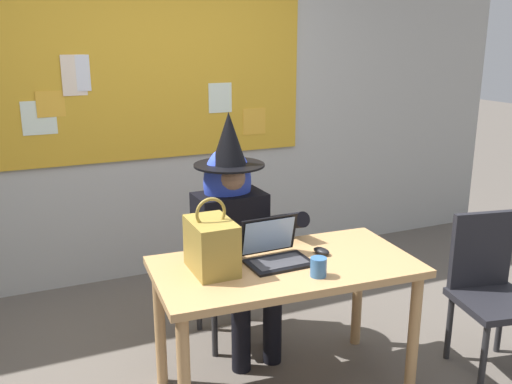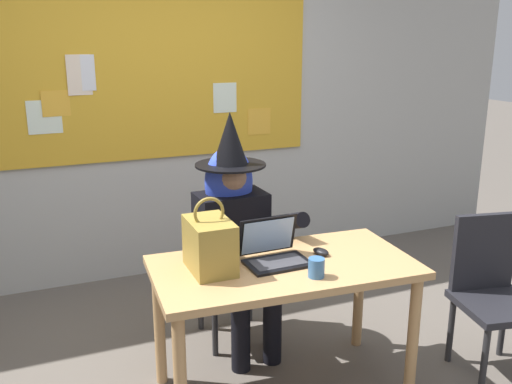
{
  "view_description": "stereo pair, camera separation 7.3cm",
  "coord_description": "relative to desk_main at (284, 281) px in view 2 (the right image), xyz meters",
  "views": [
    {
      "loc": [
        -1.02,
        -2.38,
        1.87
      ],
      "look_at": [
        0.18,
        0.33,
        1.04
      ],
      "focal_mm": 39.55,
      "sensor_mm": 36.0,
      "label": 1
    },
    {
      "loc": [
        -0.95,
        -2.4,
        1.87
      ],
      "look_at": [
        0.18,
        0.33,
        1.04
      ],
      "focal_mm": 39.55,
      "sensor_mm": 36.0,
      "label": 2
    }
  ],
  "objects": [
    {
      "name": "wall_back_bulletin",
      "position": [
        -0.2,
        1.86,
        0.84
      ],
      "size": [
        6.51,
        2.05,
        2.94
      ],
      "color": "#B2B2AD",
      "rests_on": "ground"
    },
    {
      "name": "coffee_mug",
      "position": [
        0.07,
        -0.21,
        0.15
      ],
      "size": [
        0.08,
        0.08,
        0.09
      ],
      "primitive_type": "cylinder",
      "color": "#336099",
      "rests_on": "desk_main"
    },
    {
      "name": "laptop",
      "position": [
        -0.04,
        0.05,
        0.15
      ],
      "size": [
        0.33,
        0.27,
        0.22
      ],
      "rotation": [
        0.0,
        0.0,
        0.03
      ],
      "color": "black",
      "rests_on": "desk_main"
    },
    {
      "name": "handbag",
      "position": [
        -0.37,
        0.07,
        0.23
      ],
      "size": [
        0.2,
        0.3,
        0.38
      ],
      "rotation": [
        0.0,
        0.0,
        -0.17
      ],
      "color": "olive",
      "rests_on": "desk_main"
    },
    {
      "name": "computer_mouse",
      "position": [
        0.23,
        0.04,
        0.12
      ],
      "size": [
        0.08,
        0.12,
        0.03
      ],
      "primitive_type": "ellipsoid",
      "rotation": [
        0.0,
        0.0,
        0.25
      ],
      "color": "black",
      "rests_on": "desk_main"
    },
    {
      "name": "chair_at_desk",
      "position": [
        -0.05,
        0.71,
        -0.15
      ],
      "size": [
        0.44,
        0.44,
        0.88
      ],
      "rotation": [
        0.0,
        0.0,
        -1.61
      ],
      "color": "#4C1E19",
      "rests_on": "ground"
    },
    {
      "name": "chair_extra_corner",
      "position": [
        1.18,
        -0.24,
        -0.14
      ],
      "size": [
        0.49,
        0.49,
        0.9
      ],
      "rotation": [
        0.0,
        0.0,
        4.52
      ],
      "color": "black",
      "rests_on": "ground"
    },
    {
      "name": "desk_main",
      "position": [
        0.0,
        0.0,
        0.0
      ],
      "size": [
        1.38,
        0.77,
        0.74
      ],
      "rotation": [
        0.0,
        0.0,
        -0.06
      ],
      "color": "tan",
      "rests_on": "ground"
    },
    {
      "name": "person_costumed",
      "position": [
        -0.05,
        0.59,
        0.14
      ],
      "size": [
        0.61,
        0.68,
        1.44
      ],
      "rotation": [
        0.0,
        0.0,
        -1.54
      ],
      "color": "black",
      "rests_on": "ground"
    }
  ]
}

